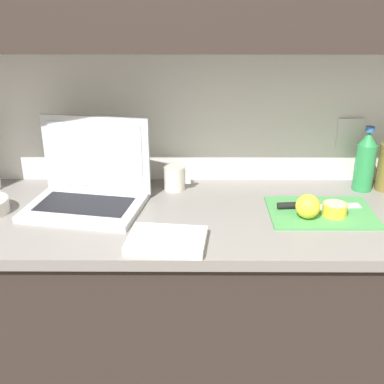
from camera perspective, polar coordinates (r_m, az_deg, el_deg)
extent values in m
cube|color=white|center=(1.79, 10.83, 13.26)|extent=(5.20, 0.06, 2.60)
cube|color=white|center=(1.83, -15.14, 6.64)|extent=(0.09, 0.01, 0.12)
cube|color=white|center=(1.86, 18.14, 6.49)|extent=(0.09, 0.01, 0.12)
cube|color=#332823|center=(1.85, 10.55, -15.95)|extent=(2.39, 0.55, 0.88)
cube|color=gray|center=(1.60, 11.73, -3.03)|extent=(2.47, 0.59, 0.03)
cube|color=silver|center=(1.62, -12.58, -1.74)|extent=(0.41, 0.33, 0.02)
cube|color=black|center=(1.61, -12.61, -1.40)|extent=(0.32, 0.21, 0.00)
cube|color=silver|center=(1.68, -11.31, 4.35)|extent=(0.37, 0.08, 0.27)
cube|color=silver|center=(1.67, -11.38, 4.29)|extent=(0.32, 0.06, 0.22)
cube|color=#4C9E51|center=(1.61, 15.01, -2.30)|extent=(0.34, 0.24, 0.01)
cube|color=silver|center=(1.65, 16.60, -1.63)|extent=(0.17, 0.05, 0.00)
cylinder|color=black|center=(1.60, 12.00, -1.54)|extent=(0.11, 0.03, 0.02)
cylinder|color=yellow|center=(1.59, 16.56, -1.99)|extent=(0.08, 0.08, 0.04)
cylinder|color=#F4EAA3|center=(1.58, 16.64, -1.32)|extent=(0.07, 0.07, 0.00)
sphere|color=yellow|center=(1.54, 13.56, -1.67)|extent=(0.08, 0.08, 0.08)
cylinder|color=#2D934C|center=(1.82, 19.75, 2.74)|extent=(0.07, 0.07, 0.17)
cone|color=#2D934C|center=(1.78, 20.21, 5.99)|extent=(0.06, 0.06, 0.05)
cylinder|color=#3366B2|center=(1.78, 20.36, 7.00)|extent=(0.03, 0.03, 0.02)
cylinder|color=silver|center=(1.73, -2.09, 1.68)|extent=(0.08, 0.08, 0.09)
cube|color=silver|center=(1.73, -0.50, 1.82)|extent=(0.02, 0.01, 0.05)
cube|color=silver|center=(1.37, -3.01, -5.73)|extent=(0.24, 0.18, 0.02)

